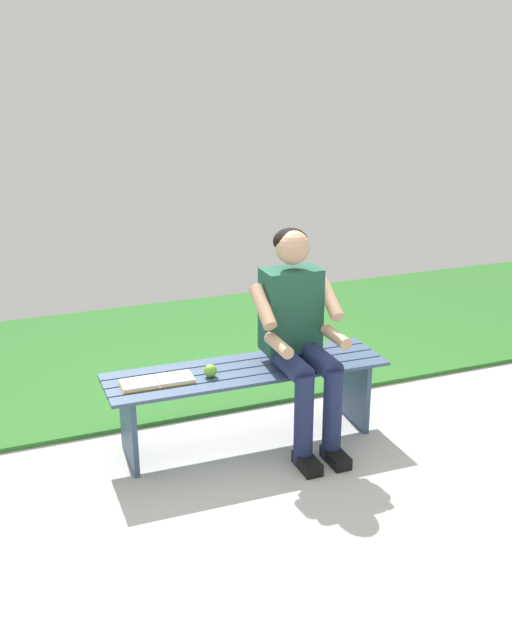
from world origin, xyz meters
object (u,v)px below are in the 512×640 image
bench_near (247,386)px  person_seated (299,330)px  apple (210,371)px  book_open (157,382)px

bench_near → person_seated: bearing=160.4°
bench_near → person_seated: person_seated is taller
bench_near → apple: size_ratio=22.15×
person_seated → bench_near: bearing=-19.6°
person_seated → apple: person_seated is taller
apple → bench_near: bearing=-169.8°
bench_near → apple: bearing=10.2°
bench_near → person_seated: (-0.29, 0.10, 0.35)m
book_open → bench_near: bearing=-177.2°
bench_near → person_seated: size_ratio=1.31×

